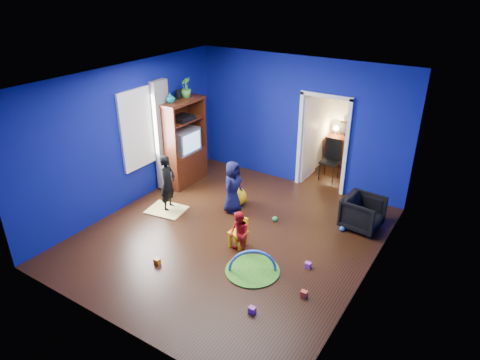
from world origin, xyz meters
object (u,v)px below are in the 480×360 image
Objects in this scene: child_black at (168,183)px; kid_chair at (238,234)px; tv_armoire at (182,142)px; toddler_red at (239,234)px; hopper_ball at (237,197)px; armchair at (363,213)px; crt_tv at (184,141)px; vase at (170,98)px; folding_chair at (330,161)px; play_mat at (252,271)px; study_desk at (344,151)px; child_navy at (233,187)px.

kid_chair is at bearing -117.70° from child_black.
tv_armoire is 3.92× the size of kid_chair.
toddler_red is 2.07× the size of hopper_ball.
crt_tv reaches higher than armchair.
hopper_ball is 0.79× the size of kid_chair.
toddler_red is 3.46m from vase.
play_mat is at bearing -85.80° from folding_chair.
play_mat is (3.11, -1.76, -2.05)m from vase.
study_desk reaches higher than kid_chair.
crt_tv is at bearing -145.15° from folding_chair.
tv_armoire is 1.88m from hopper_ball.
tv_armoire is 2.80× the size of crt_tv.
study_desk is at bearing 92.33° from kid_chair.
child_black is 1.99m from kid_chair.
armchair is 2.58m from child_navy.
hopper_ball is 1.50m from kid_chair.
child_navy is 1.34× the size of toddler_red.
child_navy is at bearing 160.35° from toddler_red.
study_desk is at bearing 90.00° from folding_chair.
armchair is 0.77× the size of folding_chair.
armchair is 4.20m from crt_tv.
child_black is 1.39m from crt_tv.
child_navy is 0.56× the size of tv_armoire.
child_black reaches higher than hopper_ball.
child_black is at bearing 116.39° from armchair.
toddler_red is at bearing -28.91° from vase.
study_desk reaches higher than hopper_ball.
vase is at bearing 179.49° from hopper_ball.
child_navy is 1.87m from tv_armoire.
study_desk is 0.96m from folding_chair.
vase is 4.12m from play_mat.
hopper_ball is at bearing -68.16° from child_black.
kid_chair is (2.47, -1.57, -0.77)m from crt_tv.
play_mat is at bearing -86.61° from study_desk.
hopper_ball is at bearing 129.26° from play_mat.
toddler_red is 3.24m from tv_armoire.
child_black is at bearing -64.32° from tv_armoire.
vase reaches higher than tv_armoire.
tv_armoire is 4.08m from study_desk.
armchair is at bearing 64.89° from play_mat.
folding_chair reaches higher than armchair.
child_navy reaches higher than study_desk.
study_desk is (0.31, 4.46, 0.12)m from kid_chair.
play_mat is 4.97m from study_desk.
armchair is at bearing -62.92° from study_desk.
toddler_red is 0.30m from kid_chair.
armchair is 0.59× the size of child_black.
crt_tv is at bearing 7.06° from child_black.
tv_armoire is at bearing 154.25° from kid_chair.
armchair reaches higher than hopper_ball.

